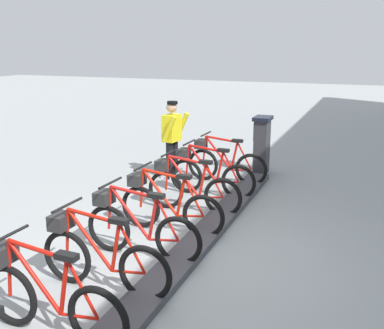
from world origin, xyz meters
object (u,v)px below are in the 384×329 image
at_px(payment_kiosk, 262,144).
at_px(bike_docked_3, 167,205).
at_px(bike_docked_1, 208,174).
at_px(bike_docked_0, 223,162).
at_px(bike_docked_2, 190,188).
at_px(bike_docked_4, 137,227).
at_px(bike_docked_6, 45,297).
at_px(worker_near_rack, 172,137).
at_px(bike_docked_5, 99,256).

height_order(payment_kiosk, bike_docked_3, payment_kiosk).
height_order(payment_kiosk, bike_docked_1, payment_kiosk).
bearing_deg(bike_docked_0, bike_docked_2, 90.00).
xyz_separation_m(bike_docked_4, bike_docked_6, (0.00, 1.85, 0.00)).
bearing_deg(payment_kiosk, bike_docked_3, 81.34).
height_order(bike_docked_0, bike_docked_6, same).
bearing_deg(worker_near_rack, bike_docked_5, 103.67).
distance_m(bike_docked_0, bike_docked_2, 1.85).
distance_m(bike_docked_0, bike_docked_3, 2.78).
xyz_separation_m(bike_docked_0, bike_docked_1, (0.00, 0.93, 0.00)).
bearing_deg(bike_docked_3, bike_docked_4, 90.00).
bearing_deg(payment_kiosk, bike_docked_5, 84.18).
bearing_deg(bike_docked_6, bike_docked_0, -90.00).
relative_size(bike_docked_6, worker_near_rack, 1.04).
relative_size(bike_docked_2, bike_docked_3, 1.00).
xyz_separation_m(bike_docked_3, worker_near_rack, (1.10, -2.66, 0.48)).
height_order(bike_docked_2, bike_docked_3, same).
relative_size(bike_docked_0, worker_near_rack, 1.04).
xyz_separation_m(payment_kiosk, bike_docked_3, (0.57, 3.76, -0.24)).
xyz_separation_m(bike_docked_1, bike_docked_2, (0.00, 0.93, 0.00)).
height_order(bike_docked_4, bike_docked_5, same).
xyz_separation_m(bike_docked_4, bike_docked_5, (0.00, 0.93, 0.00)).
bearing_deg(bike_docked_5, bike_docked_4, -90.00).
bearing_deg(bike_docked_4, bike_docked_1, -90.00).
height_order(payment_kiosk, bike_docked_5, payment_kiosk).
distance_m(bike_docked_0, worker_near_rack, 1.20).
relative_size(bike_docked_1, worker_near_rack, 1.04).
relative_size(payment_kiosk, worker_near_rack, 0.77).
height_order(bike_docked_3, bike_docked_4, same).
relative_size(bike_docked_3, worker_near_rack, 1.04).
distance_m(bike_docked_0, bike_docked_6, 5.56).
bearing_deg(bike_docked_2, bike_docked_1, -90.00).
bearing_deg(bike_docked_6, bike_docked_2, -90.00).
distance_m(bike_docked_1, worker_near_rack, 1.44).
bearing_deg(bike_docked_4, bike_docked_0, -90.00).
relative_size(payment_kiosk, bike_docked_2, 0.74).
height_order(payment_kiosk, bike_docked_0, payment_kiosk).
bearing_deg(bike_docked_4, bike_docked_6, 90.00).
distance_m(bike_docked_4, worker_near_rack, 3.78).
distance_m(bike_docked_1, bike_docked_3, 1.85).
height_order(bike_docked_1, worker_near_rack, worker_near_rack).
bearing_deg(payment_kiosk, bike_docked_0, 59.57).
distance_m(bike_docked_2, bike_docked_5, 2.78).
distance_m(bike_docked_3, bike_docked_4, 0.93).
height_order(payment_kiosk, worker_near_rack, worker_near_rack).
bearing_deg(bike_docked_1, payment_kiosk, -106.74).
height_order(bike_docked_2, worker_near_rack, worker_near_rack).
height_order(bike_docked_6, worker_near_rack, worker_near_rack).
xyz_separation_m(bike_docked_1, bike_docked_5, (0.00, 3.71, 0.00)).
height_order(bike_docked_0, worker_near_rack, worker_near_rack).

